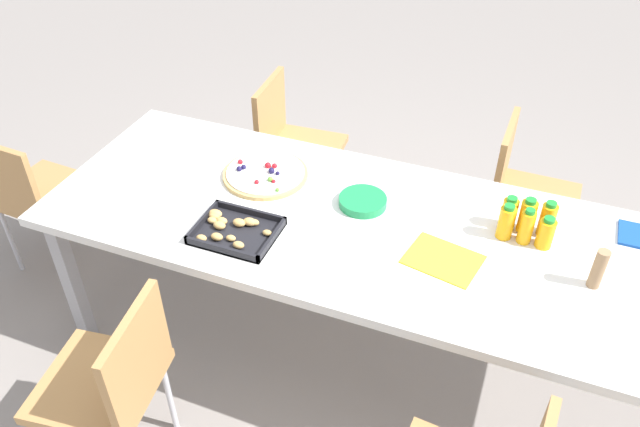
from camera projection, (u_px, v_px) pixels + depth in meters
The scene contains 18 objects.
ground_plane at pixel (352, 348), 2.94m from camera, with size 12.00×12.00×0.00m, color gray.
party_table at pixel (357, 233), 2.50m from camera, with size 2.51×0.94×0.75m.
chair_far_right at pixel (114, 379), 2.19m from camera, with size 0.45×0.45×0.83m.
chair_near_left at pixel (523, 189), 3.07m from camera, with size 0.41×0.41×0.83m.
chair_near_right at pixel (291, 140), 3.43m from camera, with size 0.42×0.42×0.83m.
chair_end at pixel (32, 191), 3.06m from camera, with size 0.42×0.42×0.83m.
juice_bottle_0 at pixel (547, 219), 2.37m from camera, with size 0.06×0.06×0.15m.
juice_bottle_1 at pixel (527, 216), 2.38m from camera, with size 0.06×0.06×0.15m.
juice_bottle_2 at pixel (509, 213), 2.41m from camera, with size 0.06×0.06×0.14m.
juice_bottle_3 at pixel (546, 233), 2.32m from camera, with size 0.06×0.06×0.13m.
juice_bottle_4 at pixel (526, 227), 2.33m from camera, with size 0.05×0.05×0.15m.
juice_bottle_5 at pixel (506, 222), 2.36m from camera, with size 0.06×0.06×0.15m.
fruit_pizza at pixel (265, 174), 2.71m from camera, with size 0.36×0.36×0.05m.
snack_tray at pixel (234, 230), 2.41m from camera, with size 0.31×0.25×0.04m.
plate_stack at pixel (363, 201), 2.54m from camera, with size 0.19×0.19×0.03m.
napkin_stack at pixel (639, 236), 2.39m from camera, with size 0.15×0.15×0.01m, color #194CA5.
cardboard_tube at pixel (598, 269), 2.14m from camera, with size 0.04×0.04×0.16m, color #9E7A56.
paper_folder at pixel (443, 259), 2.29m from camera, with size 0.26×0.20×0.01m, color yellow.
Camera 1 is at (-0.57, 1.84, 2.31)m, focal length 35.45 mm.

